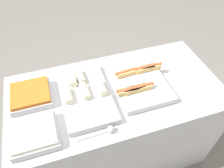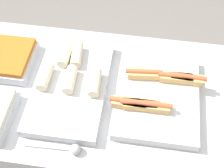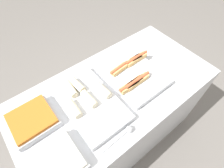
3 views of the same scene
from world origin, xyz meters
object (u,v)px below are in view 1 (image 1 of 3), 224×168
at_px(tray_side_front, 34,134).
at_px(tray_side_back, 31,95).
at_px(serving_spoon_near, 108,130).
at_px(tray_hotdogs, 139,82).
at_px(tray_wraps, 85,94).

height_order(tray_side_front, tray_side_back, same).
height_order(tray_side_back, serving_spoon_near, tray_side_back).
height_order(tray_hotdogs, serving_spoon_near, tray_hotdogs).
distance_m(tray_hotdogs, tray_side_front, 0.78).
xyz_separation_m(tray_hotdogs, serving_spoon_near, (-0.33, -0.31, -0.01)).
xyz_separation_m(tray_hotdogs, tray_side_back, (-0.76, 0.11, 0.00)).
distance_m(tray_wraps, tray_side_front, 0.42).
bearing_deg(tray_side_back, tray_side_front, -90.00).
bearing_deg(tray_hotdogs, tray_side_front, -164.80).
xyz_separation_m(tray_hotdogs, tray_wraps, (-0.40, 0.01, -0.00)).
distance_m(tray_wraps, serving_spoon_near, 0.33).
relative_size(tray_hotdogs, tray_side_front, 1.73).
bearing_deg(tray_hotdogs, tray_side_back, 171.68).
relative_size(tray_hotdogs, serving_spoon_near, 1.98).
xyz_separation_m(tray_side_back, serving_spoon_near, (0.42, -0.42, -0.02)).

